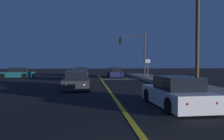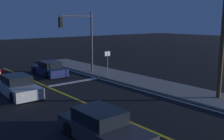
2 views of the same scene
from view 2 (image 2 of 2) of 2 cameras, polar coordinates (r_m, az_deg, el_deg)
The scene contains 9 objects.
lane_line_center at distance 12.10m, azimuth 10.00°, elevation -13.68°, with size 0.20×42.79×0.01m, color gold.
lane_line_edge_right at distance 15.87m, azimuth 21.54°, elevation -8.31°, with size 0.16×42.79×0.01m, color silver.
stop_bar at distance 21.81m, azimuth -8.08°, elevation -2.59°, with size 5.08×0.50×0.01m, color silver.
car_far_approaching_charcoal at distance 11.11m, azimuth -2.08°, elevation -12.56°, with size 1.95×4.54×1.34m.
car_distant_tail_navy at distance 24.77m, azimuth -13.60°, elevation 0.17°, with size 1.86×4.25×1.34m.
car_following_oncoming_silver at distance 18.82m, azimuth -19.95°, elevation -3.46°, with size 1.98×4.52×1.34m.
traffic_signal_near_right at distance 24.34m, azimuth -6.89°, elevation 7.98°, with size 3.49×0.28×5.83m.
utility_pole_right at distance 17.42m, azimuth 23.40°, elevation 9.80°, with size 1.80×0.28×9.47m.
street_sign_corner at distance 22.82m, azimuth -1.01°, elevation 2.25°, with size 0.56×0.06×2.42m.
Camera 2 is at (-8.49, 5.52, 4.96)m, focal length 41.61 mm.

